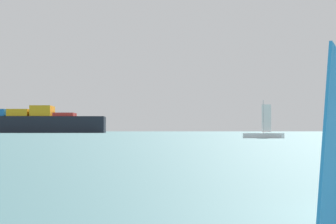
# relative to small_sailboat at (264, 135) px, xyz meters

# --- Properties ---
(small_sailboat) EXTENTS (9.20, 8.18, 9.42)m
(small_sailboat) POSITION_rel_small_sailboat_xyz_m (0.00, 0.00, 0.00)
(small_sailboat) COLOR white
(small_sailboat) RESTS_ON ground_plane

